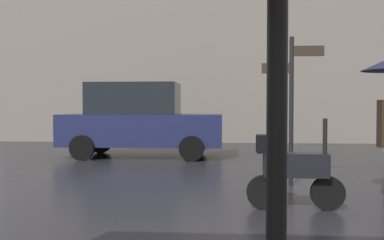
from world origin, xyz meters
TOP-DOWN VIEW (x-y plane):
  - parked_scooter at (0.10, 3.18)m, footprint 1.31×0.32m
  - parked_car_left at (-3.12, 9.13)m, footprint 4.34×1.90m
  - street_signpost at (0.37, 5.07)m, footprint 1.08×0.08m

SIDE VIEW (x-z plane):
  - parked_scooter at x=0.10m, z-range -0.07..1.17m
  - parked_car_left at x=-3.12m, z-range 0.00..2.02m
  - street_signpost at x=0.37m, z-range 0.29..2.90m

